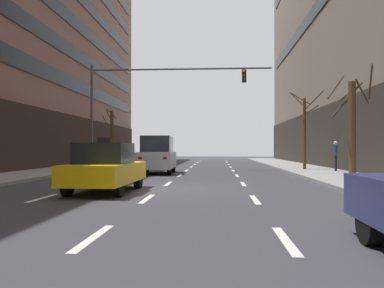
{
  "coord_description": "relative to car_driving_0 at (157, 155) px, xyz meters",
  "views": [
    {
      "loc": [
        1.98,
        -14.36,
        1.43
      ],
      "look_at": [
        -0.38,
        24.05,
        1.88
      ],
      "focal_mm": 37.65,
      "sensor_mm": 36.0,
      "label": 1
    }
  ],
  "objects": [
    {
      "name": "lane_stripe_l2_s7",
      "position": [
        1.41,
        8.48,
        -1.06
      ],
      "size": [
        0.16,
        2.0,
        0.01
      ],
      "primitive_type": "cube",
      "color": "silver",
      "rests_on": "ground"
    },
    {
      "name": "lane_stripe_l1_s10",
      "position": [
        -1.64,
        23.48,
        -1.06
      ],
      "size": [
        0.16,
        2.0,
        0.01
      ],
      "primitive_type": "cube",
      "color": "silver",
      "rests_on": "ground"
    },
    {
      "name": "lane_stripe_l1_s3",
      "position": [
        -1.64,
        -11.52,
        -1.06
      ],
      "size": [
        0.16,
        2.0,
        0.01
      ],
      "primitive_type": "cube",
      "color": "silver",
      "rests_on": "ground"
    },
    {
      "name": "lane_stripe_l2_s5",
      "position": [
        1.41,
        -1.52,
        -1.06
      ],
      "size": [
        0.16,
        2.0,
        0.01
      ],
      "primitive_type": "cube",
      "color": "silver",
      "rests_on": "ground"
    },
    {
      "name": "lane_stripe_l1_s4",
      "position": [
        -1.64,
        -6.52,
        -1.06
      ],
      "size": [
        0.16,
        2.0,
        0.01
      ],
      "primitive_type": "cube",
      "color": "silver",
      "rests_on": "ground"
    },
    {
      "name": "traffic_signal_0",
      "position": [
        -1.29,
        3.94,
        4.12
      ],
      "size": [
        12.22,
        0.35,
        6.98
      ],
      "color": "#4C4C51",
      "rests_on": "sidewalk_left"
    },
    {
      "name": "lane_stripe_l2_s6",
      "position": [
        1.41,
        3.48,
        -1.06
      ],
      "size": [
        0.16,
        2.0,
        0.01
      ],
      "primitive_type": "cube",
      "color": "silver",
      "rests_on": "ground"
    },
    {
      "name": "lane_stripe_l3_s4",
      "position": [
        4.47,
        -6.52,
        -1.06
      ],
      "size": [
        0.16,
        2.0,
        0.01
      ],
      "primitive_type": "cube",
      "color": "silver",
      "rests_on": "ground"
    },
    {
      "name": "taxi_driving_2",
      "position": [
        -0.25,
        -9.88,
        -0.27
      ],
      "size": [
        1.9,
        4.34,
        1.79
      ],
      "color": "black",
      "rests_on": "ground"
    },
    {
      "name": "car_driving_1",
      "position": [
        -3.19,
        19.3,
        -0.22
      ],
      "size": [
        2.04,
        4.63,
        1.72
      ],
      "color": "black",
      "rests_on": "ground"
    },
    {
      "name": "lane_stripe_l3_s9",
      "position": [
        4.47,
        18.48,
        -1.06
      ],
      "size": [
        0.16,
        2.0,
        0.01
      ],
      "primitive_type": "cube",
      "color": "silver",
      "rests_on": "ground"
    },
    {
      "name": "lane_stripe_l2_s10",
      "position": [
        1.41,
        23.48,
        -1.06
      ],
      "size": [
        0.16,
        2.0,
        0.01
      ],
      "primitive_type": "cube",
      "color": "silver",
      "rests_on": "ground"
    },
    {
      "name": "lane_stripe_l2_s3",
      "position": [
        1.41,
        -11.52,
        -1.06
      ],
      "size": [
        0.16,
        2.0,
        0.01
      ],
      "primitive_type": "cube",
      "color": "silver",
      "rests_on": "ground"
    },
    {
      "name": "ground_plane",
      "position": [
        1.41,
        -8.52,
        -1.07
      ],
      "size": [
        120.0,
        120.0,
        0.0
      ],
      "primitive_type": "plane",
      "color": "#38383D"
    },
    {
      "name": "lane_stripe_l2_s4",
      "position": [
        1.41,
        -6.52,
        -1.06
      ],
      "size": [
        0.16,
        2.0,
        0.01
      ],
      "primitive_type": "cube",
      "color": "silver",
      "rests_on": "ground"
    },
    {
      "name": "street_tree_2",
      "position": [
        8.97,
        -5.95,
        1.26
      ],
      "size": [
        1.92,
        1.91,
        4.62
      ],
      "color": "#4C3823",
      "rests_on": "sidewalk_right"
    },
    {
      "name": "lane_stripe_l2_s9",
      "position": [
        1.41,
        18.48,
        -1.06
      ],
      "size": [
        0.16,
        2.0,
        0.01
      ],
      "primitive_type": "cube",
      "color": "silver",
      "rests_on": "ground"
    },
    {
      "name": "lane_stripe_l1_s8",
      "position": [
        -1.64,
        13.48,
        -1.06
      ],
      "size": [
        0.16,
        2.0,
        0.01
      ],
      "primitive_type": "cube",
      "color": "silver",
      "rests_on": "ground"
    },
    {
      "name": "street_tree_1",
      "position": [
        -6.14,
        13.18,
        1.53
      ],
      "size": [
        1.47,
        1.09,
        4.92
      ],
      "color": "#4C3823",
      "rests_on": "sidewalk_left"
    },
    {
      "name": "lane_stripe_l1_s6",
      "position": [
        -1.64,
        3.48,
        -1.06
      ],
      "size": [
        0.16,
        2.0,
        0.01
      ],
      "primitive_type": "cube",
      "color": "silver",
      "rests_on": "ground"
    },
    {
      "name": "lane_stripe_l3_s6",
      "position": [
        4.47,
        3.48,
        -1.06
      ],
      "size": [
        0.16,
        2.0,
        0.01
      ],
      "primitive_type": "cube",
      "color": "silver",
      "rests_on": "ground"
    },
    {
      "name": "lane_stripe_l3_s3",
      "position": [
        4.47,
        -11.52,
        -1.06
      ],
      "size": [
        0.16,
        2.0,
        0.01
      ],
      "primitive_type": "cube",
      "color": "silver",
      "rests_on": "ground"
    },
    {
      "name": "lane_stripe_l1_s7",
      "position": [
        -1.64,
        8.48,
        -1.06
      ],
      "size": [
        0.16,
        2.0,
        0.01
      ],
      "primitive_type": "cube",
      "color": "silver",
      "rests_on": "ground"
    },
    {
      "name": "car_driving_0",
      "position": [
        0.0,
        0.0,
        0.0
      ],
      "size": [
        1.99,
        4.49,
        2.15
      ],
      "color": "black",
      "rests_on": "ground"
    },
    {
      "name": "lane_stripe_l2_s8",
      "position": [
        1.41,
        13.48,
        -1.06
      ],
      "size": [
        0.16,
        2.0,
        0.01
      ],
      "primitive_type": "cube",
      "color": "silver",
      "rests_on": "ground"
    },
    {
      "name": "pedestrian_0",
      "position": [
        10.29,
        0.92,
        0.08
      ],
      "size": [
        0.29,
        0.51,
        1.74
      ],
      "color": "black",
      "rests_on": "sidewalk_right"
    },
    {
      "name": "lane_stripe_l2_s2",
      "position": [
        1.41,
        -16.52,
        -1.06
      ],
      "size": [
        0.16,
        2.0,
        0.01
      ],
      "primitive_type": "cube",
      "color": "silver",
      "rests_on": "ground"
    },
    {
      "name": "lane_stripe_l3_s10",
      "position": [
        4.47,
        23.48,
        -1.06
      ],
      "size": [
        0.16,
        2.0,
        0.01
      ],
      "primitive_type": "cube",
      "color": "silver",
      "rests_on": "ground"
    },
    {
      "name": "lane_stripe_l1_s9",
      "position": [
        -1.64,
        18.48,
        -1.06
      ],
      "size": [
        0.16,
        2.0,
        0.01
      ],
      "primitive_type": "cube",
      "color": "silver",
      "rests_on": "ground"
    },
    {
      "name": "lane_stripe_l1_s5",
      "position": [
        -1.64,
        -1.52,
        -1.06
      ],
      "size": [
        0.16,
        2.0,
        0.01
      ],
      "primitive_type": "cube",
      "color": "silver",
      "rests_on": "ground"
    },
    {
      "name": "street_tree_0",
      "position": [
        8.97,
        3.04,
        1.61
      ],
      "size": [
        2.13,
        2.13,
        4.96
      ],
      "color": "#4C3823",
      "rests_on": "sidewalk_right"
    },
    {
      "name": "lane_stripe_l3_s2",
      "position": [
        4.47,
        -16.52,
        -1.06
      ],
      "size": [
        0.16,
        2.0,
        0.01
      ],
      "primitive_type": "cube",
      "color": "silver",
      "rests_on": "ground"
    },
    {
      "name": "lane_stripe_l3_s7",
      "position": [
        4.47,
        8.48,
        -1.06
      ],
      "size": [
        0.16,
        2.0,
        0.01
      ],
      "primitive_type": "cube",
      "color": "silver",
      "rests_on": "ground"
    },
    {
      "name": "lane_stripe_l3_s8",
      "position": [
        4.47,
        13.48,
        -1.06
      ],
      "size": [
        0.16,
        2.0,
        0.01
      ],
      "primitive_type": "cube",
      "color": "silver",
      "rests_on": "ground"
    },
    {
      "name": "lane_stripe_l3_s5",
      "position": [
        4.47,
        -1.52,
        -1.06
      ],
      "size": [
        0.16,
        2.0,
        0.01
      ],
      "primitive_type": "cube",
      "color": "silver",
      "rests_on": "ground"
    }
  ]
}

